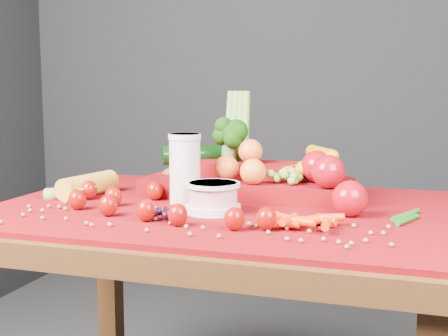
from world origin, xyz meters
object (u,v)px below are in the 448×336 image
(produce_mound, at_px, (258,173))
(milk_glass, at_px, (185,166))
(yogurt_bowl, at_px, (213,196))
(table, at_px, (221,250))

(produce_mound, bearing_deg, milk_glass, -133.22)
(yogurt_bowl, distance_m, produce_mound, 0.23)
(table, bearing_deg, yogurt_bowl, -86.79)
(milk_glass, distance_m, produce_mound, 0.21)
(milk_glass, xyz_separation_m, produce_mound, (0.14, 0.15, -0.03))
(milk_glass, bearing_deg, table, -3.16)
(table, height_order, milk_glass, milk_glass)
(milk_glass, relative_size, produce_mound, 0.29)
(table, xyz_separation_m, yogurt_bowl, (0.00, -0.07, 0.14))
(yogurt_bowl, height_order, produce_mound, produce_mound)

